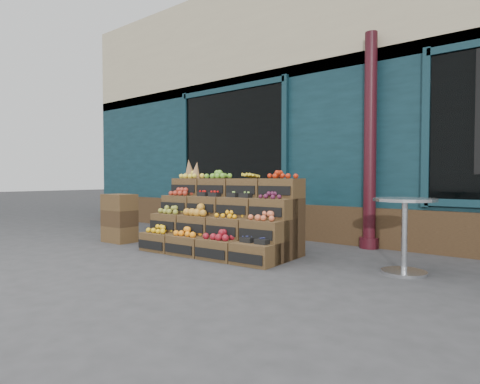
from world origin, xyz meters
The scene contains 6 objects.
ground centered at (0.00, 0.00, 0.00)m, with size 60.00×60.00×0.00m, color #373739.
shop_facade centered at (0.00, 5.11, 2.40)m, with size 12.00×6.24×4.80m.
crate_display centered at (-0.31, 0.45, 0.42)m, with size 2.21×1.16×1.35m.
spare_crates centered at (-2.23, 0.06, 0.39)m, with size 0.53×0.37×0.79m.
bistro_table centered at (2.10, 0.71, 0.52)m, with size 0.66×0.66×0.83m.
shopkeeper centered at (-1.99, 2.85, 0.97)m, with size 0.71×0.47×1.95m, color #1D6631.
Camera 1 is at (3.42, -3.83, 1.05)m, focal length 30.00 mm.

